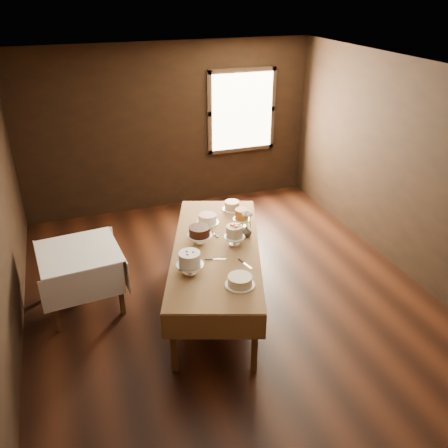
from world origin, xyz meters
TOP-DOWN VIEW (x-y plane):
  - floor at (0.00, 0.00)m, footprint 5.00×6.00m
  - ceiling at (0.00, 0.00)m, footprint 5.00×6.00m
  - wall_back at (0.00, 3.00)m, footprint 5.00×0.02m
  - wall_front at (0.00, -3.00)m, footprint 5.00×0.02m
  - wall_right at (2.50, 0.00)m, footprint 0.02×6.00m
  - window at (1.30, 2.94)m, footprint 1.10×0.05m
  - display_table at (-0.19, -0.04)m, footprint 1.82×2.78m
  - side_table at (-1.75, 0.43)m, footprint 1.01×1.01m
  - cake_speckled at (0.34, 0.85)m, footprint 0.26×0.26m
  - cake_lattice at (-0.10, 0.57)m, footprint 0.33×0.33m
  - cake_caramel at (0.28, 0.32)m, footprint 0.23×0.23m
  - cake_chocolate at (-0.35, 0.10)m, footprint 0.36×0.36m
  - cake_flowers at (0.03, -0.08)m, footprint 0.26×0.26m
  - cake_swirl at (-0.64, -0.51)m, footprint 0.31×0.31m
  - cake_cream at (-0.21, -0.90)m, footprint 0.35×0.35m
  - cake_server_a at (-0.24, -0.34)m, footprint 0.24×0.09m
  - cake_server_b at (0.00, -0.57)m, footprint 0.09×0.24m
  - cake_server_c at (-0.11, 0.31)m, footprint 0.05×0.24m
  - cake_server_d at (0.20, 0.13)m, footprint 0.20×0.18m
  - cake_server_e at (-0.53, -0.15)m, footprint 0.18×0.20m
  - flower_vase at (0.25, 0.06)m, footprint 0.18×0.18m
  - flower_bouquet at (0.25, 0.06)m, footprint 0.14×0.14m

SIDE VIEW (x-z plane):
  - floor at x=0.00m, z-range -0.01..0.01m
  - side_table at x=-1.75m, z-range 0.30..1.08m
  - display_table at x=-0.19m, z-range 0.34..1.14m
  - cake_server_a at x=-0.24m, z-range 0.80..0.81m
  - cake_server_b at x=0.00m, z-range 0.80..0.81m
  - cake_server_c at x=-0.11m, z-range 0.80..0.81m
  - cake_server_d at x=0.20m, z-range 0.80..0.81m
  - cake_server_e at x=-0.53m, z-range 0.80..0.81m
  - cake_lattice at x=-0.10m, z-range 0.80..0.91m
  - cake_cream at x=-0.21m, z-range 0.80..0.91m
  - cake_speckled at x=0.34m, z-range 0.80..0.92m
  - flower_vase at x=0.25m, z-range 0.80..0.94m
  - cake_chocolate at x=-0.35m, z-range 0.79..1.02m
  - cake_caramel at x=0.28m, z-range 0.78..1.04m
  - cake_flowers at x=0.03m, z-range 0.78..1.05m
  - cake_swirl at x=-0.64m, z-range 0.79..1.06m
  - flower_bouquet at x=0.25m, z-range 0.96..1.16m
  - wall_back at x=0.00m, z-range 0.00..2.80m
  - wall_front at x=0.00m, z-range 0.00..2.80m
  - wall_right at x=2.50m, z-range 0.00..2.80m
  - window at x=1.30m, z-range 0.95..2.25m
  - ceiling at x=0.00m, z-range 2.79..2.80m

